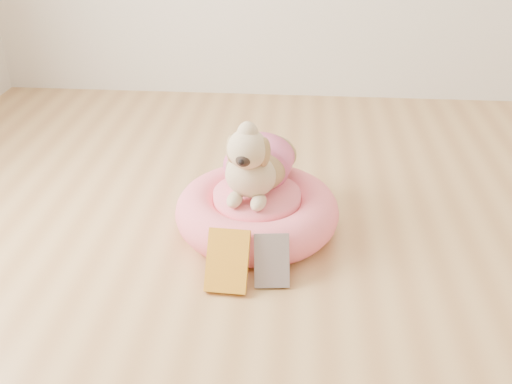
# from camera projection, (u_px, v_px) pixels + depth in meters

# --- Properties ---
(floor) EXTENTS (4.50, 4.50, 0.00)m
(floor) POSITION_uv_depth(u_px,v_px,m) (328.00, 366.00, 1.64)
(floor) COLOR #B6814B
(floor) RESTS_ON ground
(pet_bed) EXTENTS (0.64, 0.64, 0.16)m
(pet_bed) POSITION_uv_depth(u_px,v_px,m) (257.00, 211.00, 2.23)
(pet_bed) COLOR #FF6380
(pet_bed) RESTS_ON floor
(dog) EXTENTS (0.38, 0.50, 0.33)m
(dog) POSITION_uv_depth(u_px,v_px,m) (256.00, 149.00, 2.14)
(dog) COLOR brown
(dog) RESTS_ON pet_bed
(book_yellow) EXTENTS (0.15, 0.16, 0.19)m
(book_yellow) POSITION_uv_depth(u_px,v_px,m) (227.00, 261.00, 1.93)
(book_yellow) COLOR yellow
(book_yellow) RESTS_ON floor
(book_white) EXTENTS (0.13, 0.12, 0.17)m
(book_white) POSITION_uv_depth(u_px,v_px,m) (272.00, 261.00, 1.94)
(book_white) COLOR silver
(book_white) RESTS_ON floor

